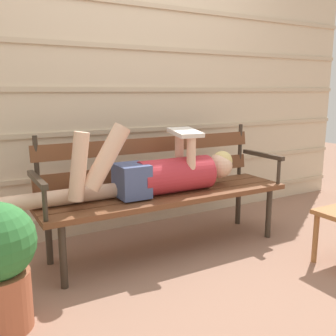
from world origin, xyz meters
The scene contains 4 objects.
ground_plane centered at (0.00, 0.00, 0.00)m, with size 12.00×12.00×0.00m, color #936B56.
house_siding centered at (0.00, 0.69, 1.15)m, with size 4.80×0.08×2.29m.
park_bench centered at (0.00, 0.14, 0.47)m, with size 1.83×0.49×0.86m.
reclining_person centered at (-0.09, 0.07, 0.58)m, with size 1.72×0.27×0.52m.
Camera 1 is at (-1.29, -2.21, 1.14)m, focal length 40.85 mm.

